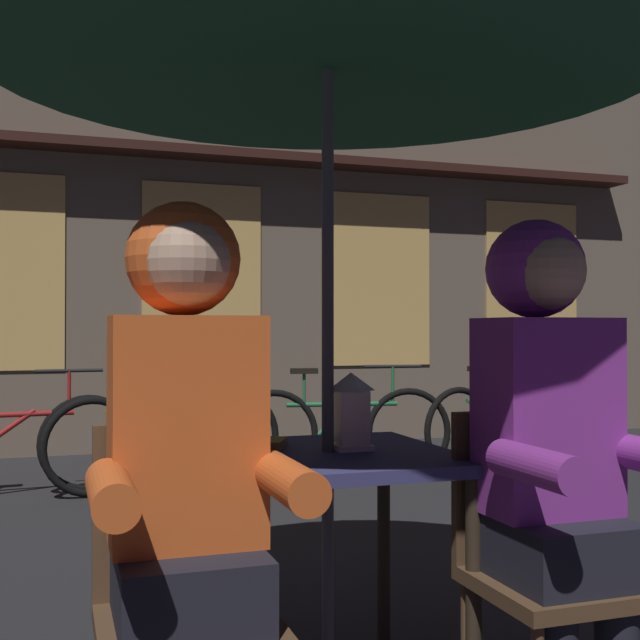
% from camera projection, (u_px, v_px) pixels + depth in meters
% --- Properties ---
extents(cafe_table, '(0.72, 0.72, 0.74)m').
position_uv_depth(cafe_table, '(328.00, 486.00, 2.35)').
color(cafe_table, navy).
rests_on(cafe_table, ground_plane).
extents(patio_umbrella, '(2.10, 2.10, 2.31)m').
position_uv_depth(patio_umbrella, '(328.00, 7.00, 2.37)').
color(patio_umbrella, '#4C4C51').
rests_on(patio_umbrella, ground_plane).
extents(lantern, '(0.11, 0.11, 0.23)m').
position_uv_depth(lantern, '(351.00, 409.00, 2.38)').
color(lantern, white).
rests_on(lantern, cafe_table).
extents(chair_left, '(0.40, 0.40, 0.87)m').
position_uv_depth(chair_left, '(184.00, 592.00, 1.85)').
color(chair_left, '#513823').
rests_on(chair_left, ground_plane).
extents(chair_right, '(0.40, 0.40, 0.87)m').
position_uv_depth(chair_right, '(540.00, 555.00, 2.15)').
color(chair_right, '#513823').
rests_on(chair_right, ground_plane).
extents(person_left_hooded, '(0.45, 0.56, 1.40)m').
position_uv_depth(person_left_hooded, '(188.00, 441.00, 1.80)').
color(person_left_hooded, black).
rests_on(person_left_hooded, ground_plane).
extents(person_right_hooded, '(0.45, 0.56, 1.40)m').
position_uv_depth(person_right_hooded, '(552.00, 425.00, 2.10)').
color(person_right_hooded, black).
rests_on(person_right_hooded, ground_plane).
extents(shopfront_building, '(10.00, 0.93, 6.20)m').
position_uv_depth(shopfront_building, '(197.00, 123.00, 7.67)').
color(shopfront_building, '#6B5B4C').
rests_on(shopfront_building, ground_plane).
extents(bicycle_second, '(1.68, 0.18, 0.84)m').
position_uv_depth(bicycle_second, '(6.00, 445.00, 5.20)').
color(bicycle_second, black).
rests_on(bicycle_second, ground_plane).
extents(bicycle_third, '(1.67, 0.32, 0.84)m').
position_uv_depth(bicycle_third, '(167.00, 439.00, 5.47)').
color(bicycle_third, black).
rests_on(bicycle_third, ground_plane).
extents(bicycle_fourth, '(1.66, 0.33, 0.84)m').
position_uv_depth(bicycle_fourth, '(342.00, 431.00, 5.94)').
color(bicycle_fourth, black).
rests_on(bicycle_fourth, ground_plane).
extents(bicycle_fifth, '(1.65, 0.42, 0.84)m').
position_uv_depth(bicycle_fifth, '(507.00, 423.00, 6.41)').
color(bicycle_fifth, black).
rests_on(bicycle_fifth, ground_plane).
extents(book, '(0.24, 0.21, 0.02)m').
position_uv_depth(book, '(252.00, 443.00, 2.44)').
color(book, olive).
rests_on(book, cafe_table).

